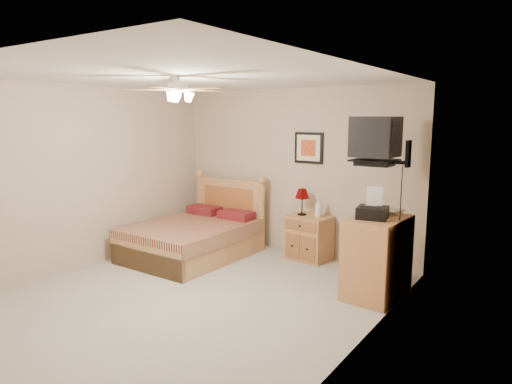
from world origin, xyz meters
TOP-DOWN VIEW (x-y plane):
  - floor at (0.00, 0.00)m, footprint 4.50×4.50m
  - ceiling at (0.00, 0.00)m, footprint 4.00×4.50m
  - wall_back at (0.00, 2.25)m, footprint 4.00×0.04m
  - wall_left at (-2.00, 0.00)m, footprint 0.04×4.50m
  - wall_right at (2.00, 0.00)m, footprint 0.04×4.50m
  - bed at (-1.09, 1.12)m, footprint 1.42×1.85m
  - nightstand at (0.42, 2.00)m, footprint 0.64×0.50m
  - table_lamp at (0.28, 2.03)m, footprint 0.27×0.27m
  - lotion_bottle at (0.55, 2.04)m, footprint 0.12×0.12m
  - framed_picture at (0.27, 2.23)m, footprint 0.46×0.04m
  - dresser at (1.73, 1.19)m, footprint 0.61×0.84m
  - fax_machine at (1.69, 1.10)m, footprint 0.39×0.40m
  - magazine_lower at (1.69, 1.50)m, footprint 0.23×0.29m
  - magazine_upper at (1.71, 1.52)m, footprint 0.24×0.29m
  - wall_tv at (1.75, 1.34)m, footprint 0.56×0.46m
  - ceiling_fan at (0.00, -0.20)m, footprint 1.14×1.14m

SIDE VIEW (x-z plane):
  - floor at x=0.00m, z-range 0.00..0.00m
  - nightstand at x=0.42m, z-range 0.00..0.65m
  - dresser at x=1.73m, z-range 0.00..0.94m
  - bed at x=-1.09m, z-range 0.00..1.19m
  - lotion_bottle at x=0.55m, z-range 0.65..0.92m
  - table_lamp at x=0.28m, z-range 0.65..1.04m
  - magazine_lower at x=1.69m, z-range 0.94..0.97m
  - magazine_upper at x=1.71m, z-range 0.97..0.99m
  - fax_machine at x=1.69m, z-range 0.94..1.29m
  - wall_back at x=0.00m, z-range 0.00..2.50m
  - wall_left at x=-2.00m, z-range 0.00..2.50m
  - wall_right at x=2.00m, z-range 0.00..2.50m
  - framed_picture at x=0.27m, z-range 1.39..1.85m
  - wall_tv at x=1.75m, z-range 1.52..2.10m
  - ceiling_fan at x=0.00m, z-range 2.22..2.50m
  - ceiling at x=0.00m, z-range 2.48..2.52m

